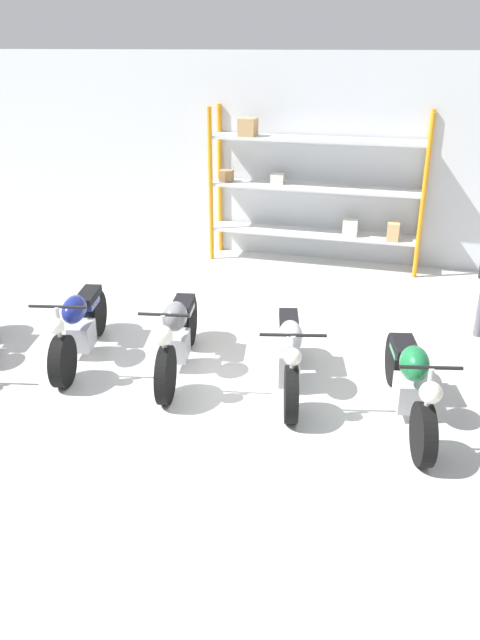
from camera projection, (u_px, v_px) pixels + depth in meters
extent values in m
plane|color=silver|center=(231.00, 388.00, 7.32)|extent=(30.00, 30.00, 0.00)
cube|color=silver|center=(313.00, 160.00, 11.11)|extent=(30.00, 0.08, 3.60)
cylinder|color=orange|center=(211.00, 186.00, 11.15)|extent=(0.08, 0.08, 2.72)
cylinder|color=orange|center=(423.00, 199.00, 10.24)|extent=(0.08, 0.08, 2.72)
cylinder|color=orange|center=(220.00, 180.00, 11.64)|extent=(0.08, 0.08, 2.72)
cylinder|color=orange|center=(424.00, 192.00, 10.72)|extent=(0.08, 0.08, 2.72)
cube|color=silver|center=(313.00, 233.00, 11.26)|extent=(3.68, 0.55, 0.05)
cube|color=silver|center=(315.00, 188.00, 10.93)|extent=(3.68, 0.55, 0.05)
cube|color=silver|center=(318.00, 139.00, 10.59)|extent=(3.68, 0.55, 0.05)
cube|color=tan|center=(248.00, 127.00, 10.73)|extent=(0.30, 0.32, 0.30)
cube|color=silver|center=(277.00, 179.00, 11.09)|extent=(0.25, 0.27, 0.17)
cube|color=#A87F51|center=(226.00, 176.00, 11.26)|extent=(0.24, 0.22, 0.20)
cube|color=silver|center=(350.00, 228.00, 10.99)|extent=(0.27, 0.28, 0.27)
cube|color=tan|center=(393.00, 232.00, 10.71)|extent=(0.20, 0.25, 0.31)
cylinder|color=black|center=(63.00, 361.00, 7.26)|extent=(0.28, 0.64, 0.62)
cylinder|color=black|center=(96.00, 313.00, 8.56)|extent=(0.28, 0.64, 0.62)
cube|color=#ADADB2|center=(82.00, 336.00, 7.97)|extent=(0.35, 0.44, 0.33)
ellipsoid|color=navy|center=(74.00, 309.00, 7.64)|extent=(0.38, 0.58, 0.32)
cube|color=black|center=(88.00, 296.00, 8.18)|extent=(0.35, 0.62, 0.10)
cube|color=navy|center=(89.00, 302.00, 8.22)|extent=(0.28, 0.44, 0.12)
cylinder|color=#ADADB2|center=(60.00, 335.00, 7.15)|extent=(0.06, 0.06, 0.67)
sphere|color=silver|center=(57.00, 326.00, 7.03)|extent=(0.19, 0.19, 0.19)
cylinder|color=black|center=(57.00, 307.00, 7.04)|extent=(0.65, 0.18, 0.04)
cylinder|color=black|center=(166.00, 375.00, 6.91)|extent=(0.24, 0.68, 0.67)
cylinder|color=black|center=(189.00, 320.00, 8.27)|extent=(0.24, 0.68, 0.67)
cube|color=#ADADB2|center=(179.00, 346.00, 7.65)|extent=(0.28, 0.42, 0.32)
ellipsoid|color=slate|center=(175.00, 316.00, 7.31)|extent=(0.36, 0.48, 0.34)
cube|color=black|center=(183.00, 304.00, 7.77)|extent=(0.33, 0.55, 0.10)
cube|color=slate|center=(184.00, 308.00, 7.91)|extent=(0.27, 0.39, 0.12)
cylinder|color=#ADADB2|center=(165.00, 346.00, 6.79)|extent=(0.06, 0.06, 0.71)
sphere|color=silver|center=(162.00, 336.00, 6.66)|extent=(0.23, 0.23, 0.23)
cylinder|color=black|center=(163.00, 315.00, 6.67)|extent=(0.55, 0.13, 0.04)
cylinder|color=black|center=(291.00, 394.00, 6.58)|extent=(0.28, 0.64, 0.62)
cylinder|color=black|center=(287.00, 338.00, 7.83)|extent=(0.28, 0.64, 0.62)
cube|color=#ADADB2|center=(289.00, 364.00, 7.26)|extent=(0.35, 0.52, 0.40)
ellipsoid|color=#B7B7BF|center=(291.00, 336.00, 6.93)|extent=(0.39, 0.58, 0.32)
cube|color=black|center=(289.00, 320.00, 7.45)|extent=(0.34, 0.57, 0.10)
cube|color=#B7B7BF|center=(289.00, 327.00, 7.50)|extent=(0.28, 0.41, 0.12)
cylinder|color=#ADADB2|center=(292.00, 366.00, 6.46)|extent=(0.06, 0.06, 0.67)
sphere|color=silver|center=(293.00, 357.00, 6.34)|extent=(0.18, 0.18, 0.18)
cylinder|color=black|center=(293.00, 335.00, 6.35)|extent=(0.67, 0.20, 0.04)
cylinder|color=black|center=(423.00, 434.00, 5.91)|extent=(0.26, 0.63, 0.62)
cylinder|color=black|center=(395.00, 359.00, 7.31)|extent=(0.26, 0.63, 0.62)
cube|color=#ADADB2|center=(407.00, 393.00, 6.67)|extent=(0.32, 0.43, 0.32)
ellipsoid|color=#196B38|center=(414.00, 363.00, 6.33)|extent=(0.39, 0.50, 0.35)
cube|color=black|center=(405.00, 347.00, 6.80)|extent=(0.35, 0.54, 0.10)
cube|color=#196B38|center=(402.00, 349.00, 6.95)|extent=(0.28, 0.39, 0.12)
cylinder|color=#ADADB2|center=(427.00, 402.00, 5.79)|extent=(0.06, 0.06, 0.69)
sphere|color=silver|center=(431.00, 393.00, 5.67)|extent=(0.21, 0.21, 0.21)
cylinder|color=black|center=(431.00, 368.00, 5.67)|extent=(0.57, 0.16, 0.04)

